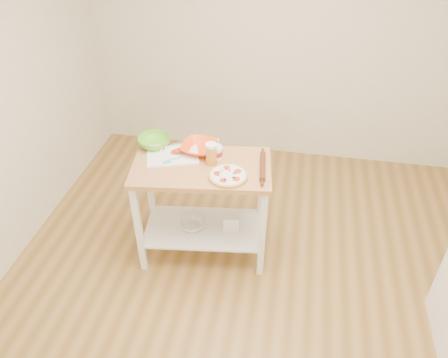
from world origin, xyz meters
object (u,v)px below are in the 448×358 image
object	(u,v)px
beer_pint	(211,154)
shelf_bin	(231,221)
orange_bowl	(200,148)
green_bowl	(154,142)
shelf_glass_bowl	(193,225)
yogurt_tub	(217,153)
prep_island	(202,192)
knife	(161,147)
rolling_pin	(263,166)
cutting_board	(172,154)
spatula	(171,160)
pizza	(228,176)

from	to	relation	value
beer_pint	shelf_bin	world-z (taller)	beer_pint
orange_bowl	green_bowl	bearing A→B (deg)	178.20
green_bowl	shelf_glass_bowl	distance (m)	0.77
green_bowl	orange_bowl	bearing A→B (deg)	-1.80
beer_pint	yogurt_tub	xyz separation A→B (m)	(0.03, 0.07, -0.03)
beer_pint	shelf_glass_bowl	bearing A→B (deg)	-158.76
prep_island	knife	bearing A→B (deg)	155.31
knife	green_bowl	bearing A→B (deg)	126.01
green_bowl	beer_pint	bearing A→B (deg)	-17.37
rolling_pin	shelf_glass_bowl	distance (m)	0.84
prep_island	knife	distance (m)	0.49
cutting_board	rolling_pin	size ratio (longest dim) A/B	1.34
shelf_glass_bowl	beer_pint	bearing A→B (deg)	21.24
spatula	rolling_pin	size ratio (longest dim) A/B	0.37
shelf_glass_bowl	knife	bearing A→B (deg)	145.63
green_bowl	beer_pint	world-z (taller)	beer_pint
prep_island	beer_pint	xyz separation A→B (m)	(0.07, 0.04, 0.35)
green_bowl	yogurt_tub	xyz separation A→B (m)	(0.53, -0.09, 0.01)
pizza	rolling_pin	size ratio (longest dim) A/B	0.81
yogurt_tub	shelf_glass_bowl	xyz separation A→B (m)	(-0.19, -0.13, -0.66)
prep_island	orange_bowl	size ratio (longest dim) A/B	3.93
orange_bowl	green_bowl	size ratio (longest dim) A/B	1.10
knife	rolling_pin	world-z (taller)	rolling_pin
pizza	shelf_bin	xyz separation A→B (m)	(0.00, 0.16, -0.59)
knife	orange_bowl	world-z (taller)	orange_bowl
prep_island	shelf_bin	bearing A→B (deg)	13.02
cutting_board	shelf_glass_bowl	distance (m)	0.65
orange_bowl	beer_pint	world-z (taller)	beer_pint
green_bowl	rolling_pin	xyz separation A→B (m)	(0.89, -0.15, -0.02)
cutting_board	pizza	bearing A→B (deg)	-41.21
prep_island	yogurt_tub	world-z (taller)	yogurt_tub
yogurt_tub	rolling_pin	distance (m)	0.37
knife	beer_pint	xyz separation A→B (m)	(0.44, -0.13, 0.07)
knife	prep_island	bearing A→B (deg)	-54.23
pizza	beer_pint	xyz separation A→B (m)	(-0.16, 0.15, 0.07)
green_bowl	rolling_pin	world-z (taller)	green_bowl
prep_island	shelf_bin	xyz separation A→B (m)	(0.23, 0.05, -0.32)
pizza	orange_bowl	bearing A→B (deg)	133.15
beer_pint	orange_bowl	bearing A→B (deg)	130.48
green_bowl	beer_pint	distance (m)	0.53
cutting_board	spatula	distance (m)	0.09
prep_island	beer_pint	bearing A→B (deg)	30.52
rolling_pin	orange_bowl	bearing A→B (deg)	164.75
prep_island	spatula	distance (m)	0.36
orange_bowl	beer_pint	distance (m)	0.20
orange_bowl	green_bowl	xyz separation A→B (m)	(-0.38, 0.01, 0.01)
spatula	yogurt_tub	distance (m)	0.35
pizza	shelf_bin	world-z (taller)	pizza
spatula	rolling_pin	world-z (taller)	rolling_pin
rolling_pin	shelf_bin	xyz separation A→B (m)	(-0.23, 0.01, -0.59)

